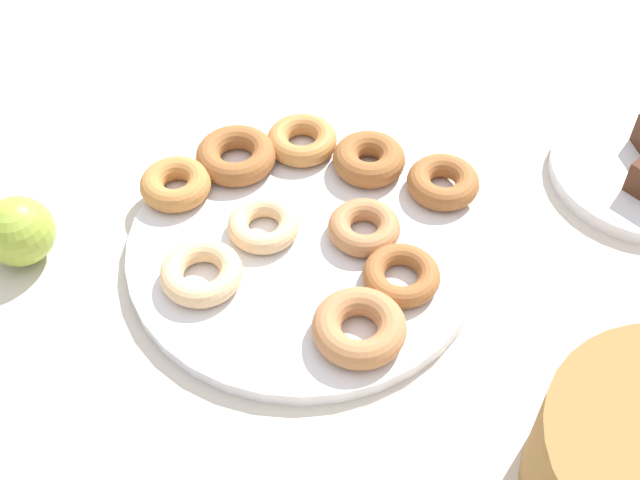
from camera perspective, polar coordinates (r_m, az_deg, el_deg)
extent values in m
plane|color=beige|center=(0.88, -1.09, -0.79)|extent=(2.40, 2.40, 0.00)
cylinder|color=silver|center=(0.87, -1.10, -0.44)|extent=(0.38, 0.38, 0.02)
torus|color=#995B2D|center=(0.92, 8.66, 4.05)|extent=(0.11, 0.11, 0.03)
torus|color=#995B2D|center=(0.82, 5.75, -2.49)|extent=(0.11, 0.11, 0.02)
torus|color=#B27547|center=(0.78, 2.77, -6.18)|extent=(0.12, 0.12, 0.03)
torus|color=#995B2D|center=(0.94, -6.11, 5.86)|extent=(0.13, 0.13, 0.03)
torus|color=#EABC84|center=(0.83, -8.36, -2.32)|extent=(0.10, 0.10, 0.02)
torus|color=#EABC84|center=(0.87, -4.00, 1.05)|extent=(0.10, 0.10, 0.02)
torus|color=#B27547|center=(0.86, 3.12, 0.89)|extent=(0.11, 0.11, 0.02)
torus|color=#995B2D|center=(0.93, 3.47, 5.72)|extent=(0.10, 0.10, 0.03)
torus|color=#BC7A3D|center=(0.96, -1.28, 7.05)|extent=(0.12, 0.12, 0.03)
torus|color=#BC7A3D|center=(0.92, -10.14, 3.90)|extent=(0.11, 0.11, 0.03)
sphere|color=#93AD38|center=(0.90, -20.46, 0.59)|extent=(0.07, 0.07, 0.07)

